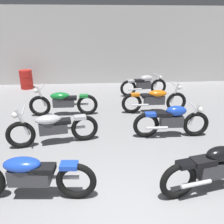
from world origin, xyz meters
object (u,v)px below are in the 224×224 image
object	(u,v)px
motorcycle_left_row_1	(53,127)
motorcycle_right_row_3	(144,85)
motorcycle_left_row_0	(29,175)
motorcycle_left_row_2	(63,102)
motorcycle_right_row_0	(213,168)
oil_drum	(26,79)
motorcycle_right_row_1	(172,120)
motorcycle_right_row_2	(155,99)

from	to	relation	value
motorcycle_left_row_1	motorcycle_right_row_3	xyz separation A→B (m)	(3.03, 3.97, 0.01)
motorcycle_left_row_0	motorcycle_left_row_2	distance (m)	3.82
motorcycle_right_row_0	oil_drum	world-z (taller)	motorcycle_right_row_0
motorcycle_left_row_1	motorcycle_right_row_0	bearing A→B (deg)	-32.51
motorcycle_left_row_1	motorcycle_right_row_1	xyz separation A→B (m)	(2.97, 0.18, 0.01)
motorcycle_right_row_0	motorcycle_left_row_2	bearing A→B (deg)	127.98
motorcycle_right_row_3	motorcycle_left_row_2	bearing A→B (deg)	-146.05
oil_drum	motorcycle_left_row_1	bearing A→B (deg)	-68.96
motorcycle_right_row_0	oil_drum	xyz separation A→B (m)	(-5.12, 7.40, -0.03)
motorcycle_left_row_2	motorcycle_right_row_1	xyz separation A→B (m)	(2.97, -1.75, 0.01)
motorcycle_right_row_1	motorcycle_right_row_2	xyz separation A→B (m)	(0.01, 1.80, -0.01)
motorcycle_right_row_3	oil_drum	distance (m)	5.35
motorcycle_right_row_1	oil_drum	distance (m)	7.34
motorcycle_right_row_0	motorcycle_right_row_1	size ratio (longest dim) A/B	0.99
motorcycle_left_row_0	motorcycle_left_row_1	xyz separation A→B (m)	(0.07, 1.88, 0.00)
motorcycle_left_row_0	motorcycle_right_row_0	xyz separation A→B (m)	(3.08, -0.04, 0.01)
motorcycle_right_row_3	oil_drum	world-z (taller)	motorcycle_right_row_3
motorcycle_right_row_1	oil_drum	xyz separation A→B (m)	(-5.08, 5.30, -0.03)
oil_drum	motorcycle_left_row_2	bearing A→B (deg)	-59.23
motorcycle_left_row_1	motorcycle_right_row_2	xyz separation A→B (m)	(2.98, 1.98, 0.00)
motorcycle_right_row_2	oil_drum	distance (m)	6.17
motorcycle_right_row_0	motorcycle_right_row_1	world-z (taller)	same
motorcycle_left_row_1	motorcycle_right_row_1	world-z (taller)	motorcycle_left_row_1
motorcycle_right_row_0	oil_drum	distance (m)	8.99
motorcycle_right_row_0	motorcycle_right_row_3	bearing A→B (deg)	89.82
motorcycle_left_row_2	oil_drum	bearing A→B (deg)	120.77
motorcycle_right_row_1	motorcycle_right_row_2	size ratio (longest dim) A/B	0.91
motorcycle_left_row_1	oil_drum	world-z (taller)	motorcycle_left_row_1
motorcycle_left_row_2	motorcycle_right_row_2	world-z (taller)	same
motorcycle_left_row_0	oil_drum	distance (m)	7.64
motorcycle_right_row_0	motorcycle_left_row_0	bearing A→B (deg)	179.30
motorcycle_left_row_2	oil_drum	distance (m)	4.12
motorcycle_right_row_0	oil_drum	bearing A→B (deg)	124.68
motorcycle_right_row_2	motorcycle_right_row_1	bearing A→B (deg)	-90.25
motorcycle_right_row_0	motorcycle_right_row_3	world-z (taller)	same
motorcycle_right_row_1	motorcycle_right_row_2	bearing A→B (deg)	89.75
motorcycle_left_row_2	motorcycle_right_row_0	distance (m)	4.89
motorcycle_right_row_1	motorcycle_right_row_3	bearing A→B (deg)	89.13
motorcycle_right_row_1	motorcycle_right_row_0	bearing A→B (deg)	-88.92
motorcycle_right_row_3	motorcycle_left_row_0	bearing A→B (deg)	-117.88
motorcycle_right_row_1	motorcycle_right_row_3	xyz separation A→B (m)	(0.06, 3.79, 0.00)
motorcycle_left_row_2	motorcycle_right_row_1	bearing A→B (deg)	-30.57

